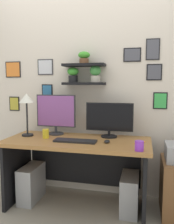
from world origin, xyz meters
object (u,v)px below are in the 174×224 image
(computer_tower_right, at_px, (130,193))
(monitor_left, at_px, (56,113))
(computer_mouse, at_px, (107,141))
(pen_cup, at_px, (46,133))
(desk_lamp, at_px, (27,103))
(coffee_mug, at_px, (139,146))
(cell_phone, at_px, (140,143))
(computer_tower_left, at_px, (32,183))
(desk, at_px, (78,158))
(monitor_right, at_px, (109,119))
(keyboard, at_px, (75,141))

(computer_tower_right, bearing_deg, monitor_left, 168.36)
(computer_mouse, xyz_separation_m, pen_cup, (-0.69, 0.06, 0.04))
(computer_mouse, distance_m, desk_lamp, 1.01)
(coffee_mug, bearing_deg, cell_phone, 89.95)
(desk_lamp, distance_m, computer_tower_right, 1.50)
(coffee_mug, bearing_deg, computer_tower_left, 166.69)
(desk, height_order, computer_mouse, computer_mouse)
(desk, xyz_separation_m, computer_tower_left, (-0.55, -0.04, -0.33))
(pen_cup, bearing_deg, desk_lamp, 167.91)
(monitor_right, height_order, coffee_mug, monitor_right)
(desk_lamp, xyz_separation_m, coffee_mug, (1.26, -0.33, -0.34))
(computer_mouse, distance_m, coffee_mug, 0.39)
(monitor_left, distance_m, cell_phone, 1.02)
(monitor_left, xyz_separation_m, pen_cup, (-0.04, -0.21, -0.20))
(desk_lamp, height_order, cell_phone, desk_lamp)
(pen_cup, relative_size, computer_tower_left, 0.25)
(cell_phone, relative_size, pen_cup, 1.40)
(pen_cup, bearing_deg, keyboard, -14.05)
(monitor_left, xyz_separation_m, computer_tower_right, (0.88, -0.18, -0.80))
(cell_phone, relative_size, computer_tower_left, 0.35)
(cell_phone, distance_m, computer_tower_left, 1.33)
(desk, bearing_deg, computer_tower_right, -1.82)
(monitor_right, xyz_separation_m, computer_mouse, (0.02, -0.27, -0.19))
(desk, xyz_separation_m, computer_tower_right, (0.57, -0.02, -0.34))
(monitor_left, bearing_deg, cell_phone, -11.74)
(monitor_right, distance_m, cell_phone, 0.44)
(cell_phone, bearing_deg, pen_cup, -161.21)
(monitor_left, bearing_deg, computer_mouse, -22.69)
(desk, bearing_deg, pen_cup, -171.92)
(pen_cup, distance_m, computer_tower_left, 0.63)
(monitor_left, distance_m, computer_tower_left, 0.86)
(monitor_right, height_order, cell_phone, monitor_right)
(monitor_right, bearing_deg, desk, -152.62)
(computer_tower_left, bearing_deg, keyboard, -10.64)
(pen_cup, bearing_deg, monitor_left, 79.72)
(desk, distance_m, monitor_right, 0.55)
(desk, xyz_separation_m, coffee_mug, (0.66, -0.32, 0.26))
(keyboard, relative_size, coffee_mug, 4.89)
(computer_mouse, bearing_deg, keyboard, -174.14)
(desk, relative_size, computer_mouse, 17.21)
(keyboard, bearing_deg, monitor_left, 136.75)
(computer_mouse, bearing_deg, pen_cup, 175.23)
(monitor_right, xyz_separation_m, computer_tower_left, (-0.87, -0.20, -0.75))
(monitor_left, distance_m, keyboard, 0.51)
(monitor_right, distance_m, computer_mouse, 0.33)
(monitor_right, xyz_separation_m, coffee_mug, (0.34, -0.49, -0.16))
(desk, height_order, keyboard, keyboard)
(monitor_left, height_order, computer_tower_right, monitor_left)
(monitor_left, relative_size, pen_cup, 4.72)
(coffee_mug, xyz_separation_m, computer_tower_right, (-0.09, 0.30, -0.60))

